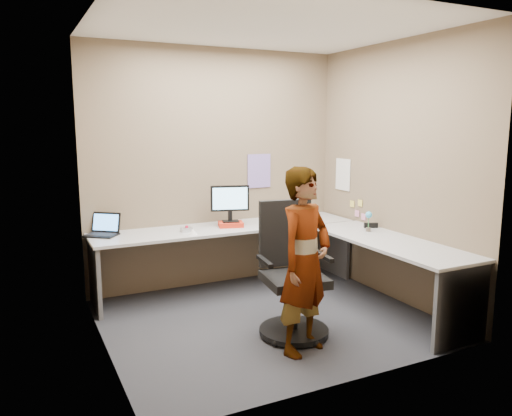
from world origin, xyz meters
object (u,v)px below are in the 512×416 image
monitor (230,200)px  office_chair (291,282)px  desk (288,246)px  person (305,261)px

monitor → office_chair: size_ratio=0.36×
desk → person: size_ratio=1.95×
monitor → person: bearing=-76.5°
desk → monitor: size_ratio=7.11×
monitor → person: person is taller
desk → office_chair: (-0.38, -0.74, -0.11)m
monitor → person: (-0.07, -1.69, -0.26)m
person → monitor: bearing=65.3°
monitor → office_chair: bearing=-73.4°
desk → monitor: 0.83m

